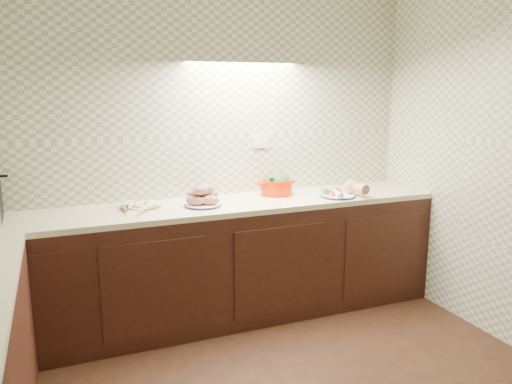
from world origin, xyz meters
name	(u,v)px	position (x,y,z in m)	size (l,w,h in m)	color
room	(304,113)	(0.00, 0.00, 1.63)	(3.60, 3.60, 2.60)	black
counter	(132,327)	(-0.68, 0.68, 0.45)	(3.60, 3.60, 0.90)	black
parsnip_pile	(135,207)	(-0.52, 1.48, 0.93)	(0.34, 0.24, 0.07)	#F1EDC0
sweet_potato_plate	(203,198)	(-0.04, 1.47, 0.96)	(0.27, 0.26, 0.16)	#121638
onion_bowl	(206,195)	(0.03, 1.62, 0.95)	(0.16, 0.16, 0.12)	black
dutch_oven	(277,184)	(0.61, 1.62, 0.98)	(0.31, 0.28, 0.17)	red
veg_plate	(344,190)	(1.08, 1.38, 0.95)	(0.33, 0.28, 0.13)	#121638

